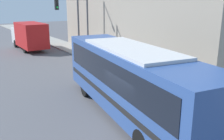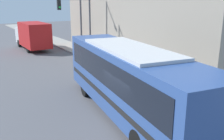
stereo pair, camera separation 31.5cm
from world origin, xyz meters
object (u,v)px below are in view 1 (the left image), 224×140
(pedestrian_near_corner, at_px, (132,57))
(pedestrian_mid_block, at_px, (110,52))
(street_lamp, at_px, (76,10))
(city_bus, at_px, (130,77))
(fire_hydrant, at_px, (157,77))
(parking_meter, at_px, (107,54))
(delivery_truck, at_px, (29,35))
(traffic_light_pole, at_px, (77,18))

(pedestrian_near_corner, height_order, pedestrian_mid_block, pedestrian_mid_block)
(pedestrian_near_corner, bearing_deg, street_lamp, 98.74)
(city_bus, relative_size, fire_hydrant, 14.68)
(fire_hydrant, bearing_deg, city_bus, -148.06)
(parking_meter, bearing_deg, pedestrian_near_corner, -59.34)
(delivery_truck, height_order, traffic_light_pole, traffic_light_pole)
(pedestrian_near_corner, xyz_separation_m, pedestrian_mid_block, (-0.64, 2.41, 0.05))
(delivery_truck, bearing_deg, traffic_light_pole, -72.41)
(traffic_light_pole, xyz_separation_m, pedestrian_near_corner, (2.13, -5.63, -2.95))
(delivery_truck, bearing_deg, parking_meter, -73.38)
(traffic_light_pole, relative_size, street_lamp, 0.74)
(fire_hydrant, bearing_deg, street_lamp, 90.05)
(city_bus, xyz_separation_m, pedestrian_mid_block, (4.93, 9.29, -0.92))
(delivery_truck, xyz_separation_m, traffic_light_pole, (2.41, -7.59, 2.27))
(parking_meter, relative_size, street_lamp, 0.17)
(city_bus, xyz_separation_m, parking_meter, (4.38, 8.88, -0.97))
(delivery_truck, relative_size, traffic_light_pole, 1.28)
(parking_meter, relative_size, pedestrian_near_corner, 0.76)
(fire_hydrant, distance_m, pedestrian_mid_block, 6.60)
(street_lamp, bearing_deg, parking_meter, -89.90)
(city_bus, xyz_separation_m, pedestrian_near_corner, (5.57, 6.88, -0.98))
(delivery_truck, distance_m, parking_meter, 11.72)
(street_lamp, distance_m, pedestrian_mid_block, 6.46)
(parking_meter, height_order, pedestrian_near_corner, pedestrian_near_corner)
(delivery_truck, bearing_deg, pedestrian_near_corner, -71.05)
(fire_hydrant, xyz_separation_m, pedestrian_mid_block, (0.55, 6.56, 0.53))
(city_bus, distance_m, fire_hydrant, 5.36)
(fire_hydrant, xyz_separation_m, parking_meter, (0.00, 6.15, 0.48))
(street_lamp, xyz_separation_m, pedestrian_mid_block, (0.56, -5.39, -3.51))
(pedestrian_mid_block, bearing_deg, parking_meter, -143.82)
(parking_meter, bearing_deg, pedestrian_mid_block, 36.18)
(parking_meter, distance_m, pedestrian_mid_block, 0.69)
(delivery_truck, distance_m, traffic_light_pole, 8.28)
(traffic_light_pole, bearing_deg, city_bus, -105.38)
(parking_meter, distance_m, street_lamp, 6.80)
(delivery_truck, distance_m, street_lamp, 6.98)
(city_bus, xyz_separation_m, traffic_light_pole, (3.44, 12.50, 1.98))
(delivery_truck, xyz_separation_m, pedestrian_mid_block, (3.90, -10.81, -0.63))
(delivery_truck, xyz_separation_m, parking_meter, (3.35, -11.21, -0.68))
(fire_hydrant, relative_size, traffic_light_pole, 0.14)
(traffic_light_pole, height_order, street_lamp, street_lamp)
(fire_hydrant, xyz_separation_m, traffic_light_pole, (-0.94, 9.77, 3.42))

